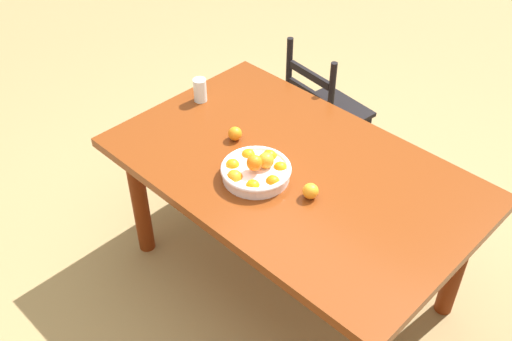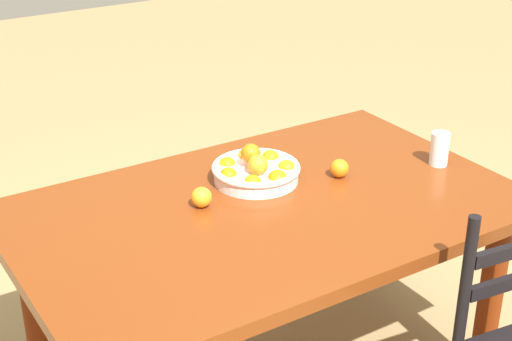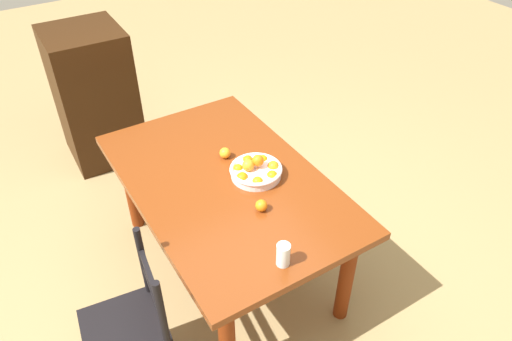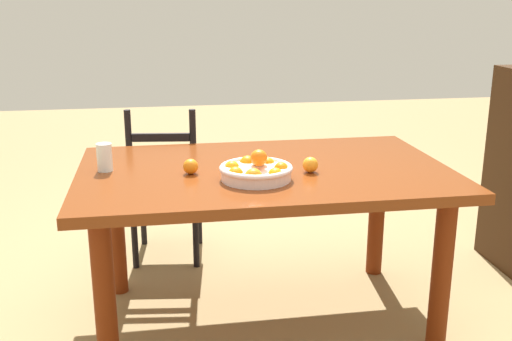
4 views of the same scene
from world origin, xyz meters
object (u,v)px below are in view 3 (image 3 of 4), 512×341
(cabinet, at_px, (95,96))
(dining_table, at_px, (226,192))
(orange_loose_1, at_px, (261,206))
(chair_near_window, at_px, (132,327))
(fruit_bowl, at_px, (256,170))
(orange_loose_0, at_px, (225,153))
(drinking_glass, at_px, (283,255))

(cabinet, bearing_deg, dining_table, -169.36)
(orange_loose_1, bearing_deg, dining_table, 7.09)
(chair_near_window, xyz_separation_m, cabinet, (2.17, -0.49, 0.12))
(fruit_bowl, relative_size, orange_loose_0, 4.54)
(dining_table, xyz_separation_m, fruit_bowl, (-0.07, -0.17, 0.14))
(cabinet, bearing_deg, orange_loose_1, -169.78)
(fruit_bowl, bearing_deg, orange_loose_1, 153.94)
(cabinet, xyz_separation_m, drinking_glass, (-2.44, -0.23, 0.26))
(fruit_bowl, xyz_separation_m, drinking_glass, (-0.64, 0.24, 0.02))
(chair_near_window, relative_size, drinking_glass, 7.37)
(fruit_bowl, bearing_deg, drinking_glass, 159.34)
(cabinet, relative_size, orange_loose_0, 16.46)
(dining_table, distance_m, orange_loose_1, 0.37)
(fruit_bowl, height_order, orange_loose_1, fruit_bowl)
(chair_near_window, bearing_deg, fruit_bowl, 118.31)
(dining_table, height_order, fruit_bowl, fruit_bowl)
(dining_table, height_order, chair_near_window, chair_near_window)
(orange_loose_0, bearing_deg, fruit_bowl, -164.81)
(chair_near_window, height_order, orange_loose_0, chair_near_window)
(cabinet, bearing_deg, chair_near_window, 168.19)
(orange_loose_0, height_order, orange_loose_1, orange_loose_0)
(fruit_bowl, bearing_deg, chair_near_window, 111.20)
(dining_table, bearing_deg, cabinet, 9.64)
(cabinet, distance_m, drinking_glass, 2.47)
(cabinet, height_order, orange_loose_0, cabinet)
(dining_table, relative_size, chair_near_window, 1.81)
(dining_table, distance_m, cabinet, 1.76)
(fruit_bowl, xyz_separation_m, orange_loose_0, (0.26, 0.07, -0.01))
(dining_table, relative_size, drinking_glass, 13.36)
(fruit_bowl, relative_size, orange_loose_1, 4.68)
(chair_near_window, bearing_deg, orange_loose_1, 104.23)
(fruit_bowl, height_order, drinking_glass, fruit_bowl)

